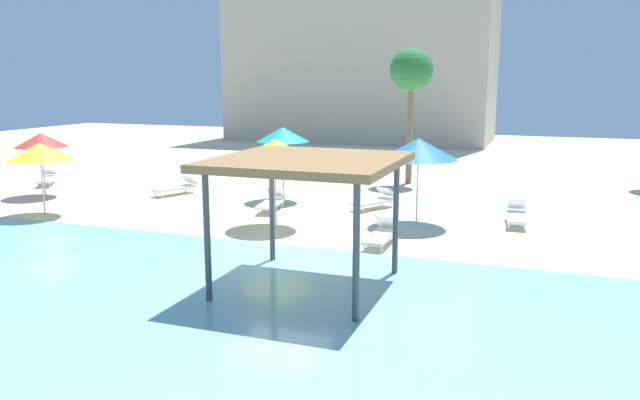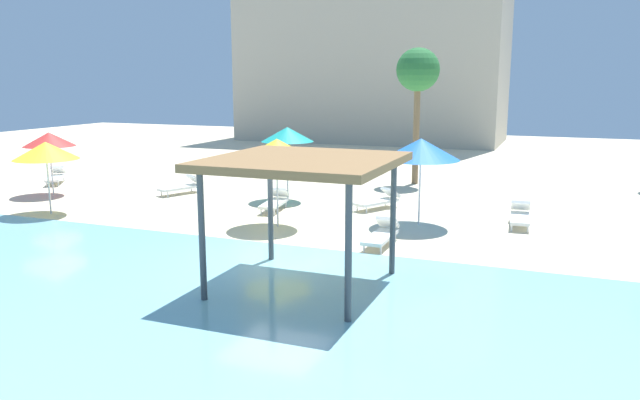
{
  "view_description": "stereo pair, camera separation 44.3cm",
  "coord_description": "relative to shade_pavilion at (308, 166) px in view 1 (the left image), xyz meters",
  "views": [
    {
      "loc": [
        6.35,
        -14.07,
        4.66
      ],
      "look_at": [
        0.44,
        2.0,
        1.3
      ],
      "focal_mm": 34.79,
      "sensor_mm": 36.0,
      "label": 1
    },
    {
      "loc": [
        6.76,
        -13.91,
        4.66
      ],
      "look_at": [
        0.44,
        2.0,
        1.3
      ],
      "focal_mm": 34.79,
      "sensor_mm": 36.0,
      "label": 2
    }
  ],
  "objects": [
    {
      "name": "ground_plane",
      "position": [
        -1.46,
        1.56,
        -2.77
      ],
      "size": [
        80.0,
        80.0,
        0.0
      ],
      "primitive_type": "plane",
      "color": "beige"
    },
    {
      "name": "lagoon_water",
      "position": [
        -1.46,
        -3.69,
        -2.75
      ],
      "size": [
        44.0,
        13.5,
        0.04
      ],
      "primitive_type": "cube",
      "color": "#7AB7C1",
      "rests_on": "ground"
    },
    {
      "name": "shade_pavilion",
      "position": [
        0.0,
        0.0,
        0.0
      ],
      "size": [
        3.93,
        3.93,
        2.97
      ],
      "color": "#42474C",
      "rests_on": "ground"
    },
    {
      "name": "beach_umbrella_blue_0",
      "position": [
        1.06,
        6.97,
        -0.3
      ],
      "size": [
        2.47,
        2.47,
        2.81
      ],
      "color": "silver",
      "rests_on": "ground"
    },
    {
      "name": "beach_umbrella_teal_1",
      "position": [
        -4.64,
        9.27,
        -0.21
      ],
      "size": [
        2.02,
        2.02,
        2.84
      ],
      "color": "silver",
      "rests_on": "ground"
    },
    {
      "name": "beach_umbrella_yellow_2",
      "position": [
        -11.31,
        3.88,
        -0.55
      ],
      "size": [
        2.2,
        2.2,
        2.53
      ],
      "color": "silver",
      "rests_on": "ground"
    },
    {
      "name": "beach_umbrella_red_3",
      "position": [
        -14.03,
        6.76,
        -0.51
      ],
      "size": [
        2.04,
        2.04,
        2.55
      ],
      "color": "silver",
      "rests_on": "ground"
    },
    {
      "name": "beach_umbrella_yellow_4",
      "position": [
        -3.1,
        5.13,
        -0.26
      ],
      "size": [
        2.22,
        2.22,
        2.82
      ],
      "color": "silver",
      "rests_on": "ground"
    },
    {
      "name": "lounge_chair_0",
      "position": [
        -4.28,
        7.39,
        -2.44
      ],
      "size": [
        0.87,
        1.96,
        0.74
      ],
      "rotation": [
        0.0,
        0.0,
        -1.43
      ],
      "color": "white",
      "rests_on": "ground"
    },
    {
      "name": "lounge_chair_1",
      "position": [
        -16.02,
        8.94,
        -2.44
      ],
      "size": [
        1.56,
        1.91,
        0.74
      ],
      "rotation": [
        0.0,
        0.0,
        -0.97
      ],
      "color": "white",
      "rests_on": "ground"
    },
    {
      "name": "lounge_chair_3",
      "position": [
        4.11,
        8.14,
        -2.44
      ],
      "size": [
        0.73,
        1.93,
        0.74
      ],
      "rotation": [
        0.0,
        0.0,
        -1.5
      ],
      "color": "white",
      "rests_on": "ground"
    },
    {
      "name": "lounge_chair_4",
      "position": [
        0.63,
        4.17,
        -2.44
      ],
      "size": [
        0.62,
        1.9,
        0.74
      ],
      "rotation": [
        0.0,
        0.0,
        -1.58
      ],
      "color": "white",
      "rests_on": "ground"
    },
    {
      "name": "lounge_chair_5",
      "position": [
        -9.21,
        8.9,
        -2.44
      ],
      "size": [
        1.29,
        1.98,
        0.74
      ],
      "rotation": [
        0.0,
        0.0,
        -1.97
      ],
      "color": "white",
      "rests_on": "ground"
    },
    {
      "name": "lounge_chair_6",
      "position": [
        -0.84,
        8.98,
        -2.44
      ],
      "size": [
        1.43,
        1.95,
        0.74
      ],
      "rotation": [
        0.0,
        0.0,
        -2.07
      ],
      "color": "white",
      "rests_on": "ground"
    },
    {
      "name": "palm_tree_0",
      "position": [
        -0.91,
        14.88,
        2.14
      ],
      "size": [
        1.9,
        1.9,
        6.0
      ],
      "color": "brown",
      "rests_on": "ground"
    },
    {
      "name": "hotel_block_0",
      "position": [
        -8.74,
        33.72,
        5.24
      ],
      "size": [
        19.48,
        8.34,
        16.02
      ],
      "primitive_type": "cube",
      "color": "#B2A893",
      "rests_on": "ground"
    }
  ]
}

